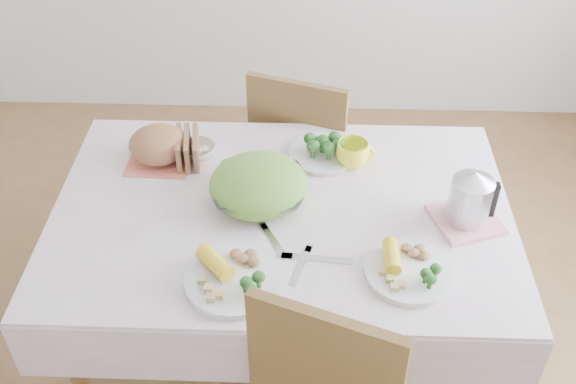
{
  "coord_description": "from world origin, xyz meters",
  "views": [
    {
      "loc": [
        0.08,
        -1.65,
        2.22
      ],
      "look_at": [
        0.02,
        0.02,
        0.82
      ],
      "focal_mm": 42.0,
      "sensor_mm": 36.0,
      "label": 1
    }
  ],
  "objects_px": {
    "dinner_plate_right": "(408,272)",
    "yellow_mug": "(353,154)",
    "chair_far": "(310,154)",
    "dinner_plate_left": "(234,281)",
    "salad_bowl": "(259,191)",
    "dining_table": "(282,289)",
    "electric_kettle": "(471,193)"
  },
  "relations": [
    {
      "from": "dinner_plate_left",
      "to": "electric_kettle",
      "type": "bearing_deg",
      "value": 22.14
    },
    {
      "from": "yellow_mug",
      "to": "electric_kettle",
      "type": "bearing_deg",
      "value": -39.27
    },
    {
      "from": "dinner_plate_left",
      "to": "yellow_mug",
      "type": "relative_size",
      "value": 2.41
    },
    {
      "from": "chair_far",
      "to": "dinner_plate_left",
      "type": "bearing_deg",
      "value": 96.18
    },
    {
      "from": "dinner_plate_right",
      "to": "yellow_mug",
      "type": "xyz_separation_m",
      "value": [
        -0.15,
        0.53,
        0.04
      ]
    },
    {
      "from": "chair_far",
      "to": "electric_kettle",
      "type": "distance_m",
      "value": 0.99
    },
    {
      "from": "chair_far",
      "to": "dinner_plate_left",
      "type": "relative_size",
      "value": 3.25
    },
    {
      "from": "dining_table",
      "to": "yellow_mug",
      "type": "xyz_separation_m",
      "value": [
        0.24,
        0.25,
        0.43
      ]
    },
    {
      "from": "dining_table",
      "to": "chair_far",
      "type": "relative_size",
      "value": 1.51
    },
    {
      "from": "salad_bowl",
      "to": "dining_table",
      "type": "bearing_deg",
      "value": -30.48
    },
    {
      "from": "dinner_plate_right",
      "to": "yellow_mug",
      "type": "height_order",
      "value": "yellow_mug"
    },
    {
      "from": "dinner_plate_right",
      "to": "salad_bowl",
      "type": "bearing_deg",
      "value": 145.03
    },
    {
      "from": "chair_far",
      "to": "yellow_mug",
      "type": "distance_m",
      "value": 0.59
    },
    {
      "from": "dining_table",
      "to": "dinner_plate_left",
      "type": "distance_m",
      "value": 0.53
    },
    {
      "from": "dining_table",
      "to": "chair_far",
      "type": "height_order",
      "value": "chair_far"
    },
    {
      "from": "electric_kettle",
      "to": "yellow_mug",
      "type": "bearing_deg",
      "value": 152.9
    },
    {
      "from": "salad_bowl",
      "to": "dinner_plate_right",
      "type": "bearing_deg",
      "value": -34.97
    },
    {
      "from": "salad_bowl",
      "to": "electric_kettle",
      "type": "height_order",
      "value": "electric_kettle"
    },
    {
      "from": "chair_far",
      "to": "dinner_plate_left",
      "type": "height_order",
      "value": "chair_far"
    },
    {
      "from": "dinner_plate_right",
      "to": "electric_kettle",
      "type": "bearing_deg",
      "value": 49.27
    },
    {
      "from": "dinner_plate_left",
      "to": "dinner_plate_right",
      "type": "height_order",
      "value": "dinner_plate_left"
    },
    {
      "from": "yellow_mug",
      "to": "electric_kettle",
      "type": "xyz_separation_m",
      "value": [
        0.35,
        -0.29,
        0.07
      ]
    },
    {
      "from": "dinner_plate_right",
      "to": "yellow_mug",
      "type": "relative_size",
      "value": 2.21
    },
    {
      "from": "salad_bowl",
      "to": "dinner_plate_left",
      "type": "height_order",
      "value": "salad_bowl"
    },
    {
      "from": "dinner_plate_left",
      "to": "electric_kettle",
      "type": "height_order",
      "value": "electric_kettle"
    },
    {
      "from": "dining_table",
      "to": "dinner_plate_left",
      "type": "xyz_separation_m",
      "value": [
        -0.13,
        -0.33,
        0.4
      ]
    },
    {
      "from": "salad_bowl",
      "to": "chair_far",
      "type": "bearing_deg",
      "value": 75.59
    },
    {
      "from": "dinner_plate_left",
      "to": "electric_kettle",
      "type": "distance_m",
      "value": 0.78
    },
    {
      "from": "dining_table",
      "to": "salad_bowl",
      "type": "height_order",
      "value": "salad_bowl"
    },
    {
      "from": "chair_far",
      "to": "dinner_plate_right",
      "type": "height_order",
      "value": "chair_far"
    },
    {
      "from": "salad_bowl",
      "to": "dinner_plate_left",
      "type": "relative_size",
      "value": 1.07
    },
    {
      "from": "salad_bowl",
      "to": "dinner_plate_right",
      "type": "relative_size",
      "value": 1.17
    }
  ]
}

